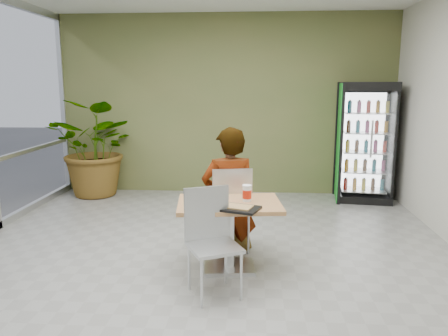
{
  "coord_description": "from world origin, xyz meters",
  "views": [
    {
      "loc": [
        0.56,
        -4.39,
        1.98
      ],
      "look_at": [
        0.19,
        0.66,
        1.0
      ],
      "focal_mm": 35.0,
      "sensor_mm": 36.0,
      "label": 1
    }
  ],
  "objects_px": {
    "dining_table": "(229,221)",
    "beverage_fridge": "(365,142)",
    "potted_plant": "(98,148)",
    "cafeteria_tray": "(238,208)",
    "chair_far": "(231,203)",
    "seated_woman": "(229,202)",
    "chair_near": "(210,232)",
    "soda_cup": "(247,193)"
  },
  "relations": [
    {
      "from": "dining_table",
      "to": "beverage_fridge",
      "type": "distance_m",
      "value": 3.74
    },
    {
      "from": "dining_table",
      "to": "potted_plant",
      "type": "relative_size",
      "value": 0.67
    },
    {
      "from": "cafeteria_tray",
      "to": "dining_table",
      "type": "bearing_deg",
      "value": 110.33
    },
    {
      "from": "chair_far",
      "to": "seated_woman",
      "type": "relative_size",
      "value": 0.58
    },
    {
      "from": "cafeteria_tray",
      "to": "seated_woman",
      "type": "bearing_deg",
      "value": 99.43
    },
    {
      "from": "dining_table",
      "to": "cafeteria_tray",
      "type": "distance_m",
      "value": 0.37
    },
    {
      "from": "seated_woman",
      "to": "cafeteria_tray",
      "type": "height_order",
      "value": "seated_woman"
    },
    {
      "from": "chair_far",
      "to": "potted_plant",
      "type": "bearing_deg",
      "value": -57.43
    },
    {
      "from": "chair_near",
      "to": "cafeteria_tray",
      "type": "height_order",
      "value": "chair_near"
    },
    {
      "from": "chair_near",
      "to": "soda_cup",
      "type": "xyz_separation_m",
      "value": [
        0.33,
        0.56,
        0.24
      ]
    },
    {
      "from": "beverage_fridge",
      "to": "potted_plant",
      "type": "xyz_separation_m",
      "value": [
        -4.64,
        -0.02,
        -0.14
      ]
    },
    {
      "from": "seated_woman",
      "to": "soda_cup",
      "type": "height_order",
      "value": "seated_woman"
    },
    {
      "from": "soda_cup",
      "to": "cafeteria_tray",
      "type": "relative_size",
      "value": 0.43
    },
    {
      "from": "seated_woman",
      "to": "cafeteria_tray",
      "type": "distance_m",
      "value": 0.84
    },
    {
      "from": "dining_table",
      "to": "chair_far",
      "type": "height_order",
      "value": "chair_far"
    },
    {
      "from": "dining_table",
      "to": "seated_woman",
      "type": "xyz_separation_m",
      "value": [
        -0.03,
        0.54,
        0.06
      ]
    },
    {
      "from": "chair_near",
      "to": "seated_woman",
      "type": "bearing_deg",
      "value": 58.15
    },
    {
      "from": "dining_table",
      "to": "seated_woman",
      "type": "relative_size",
      "value": 0.65
    },
    {
      "from": "soda_cup",
      "to": "beverage_fridge",
      "type": "distance_m",
      "value": 3.56
    },
    {
      "from": "dining_table",
      "to": "chair_near",
      "type": "distance_m",
      "value": 0.53
    },
    {
      "from": "soda_cup",
      "to": "cafeteria_tray",
      "type": "xyz_separation_m",
      "value": [
        -0.08,
        -0.33,
        -0.07
      ]
    },
    {
      "from": "seated_woman",
      "to": "potted_plant",
      "type": "height_order",
      "value": "potted_plant"
    },
    {
      "from": "cafeteria_tray",
      "to": "potted_plant",
      "type": "relative_size",
      "value": 0.24
    },
    {
      "from": "chair_far",
      "to": "cafeteria_tray",
      "type": "distance_m",
      "value": 0.78
    },
    {
      "from": "chair_near",
      "to": "beverage_fridge",
      "type": "bearing_deg",
      "value": 31.74
    },
    {
      "from": "dining_table",
      "to": "beverage_fridge",
      "type": "xyz_separation_m",
      "value": [
        2.12,
        3.04,
        0.47
      ]
    },
    {
      "from": "seated_woman",
      "to": "beverage_fridge",
      "type": "bearing_deg",
      "value": -142.97
    },
    {
      "from": "seated_woman",
      "to": "potted_plant",
      "type": "relative_size",
      "value": 1.04
    },
    {
      "from": "chair_far",
      "to": "beverage_fridge",
      "type": "distance_m",
      "value": 3.35
    },
    {
      "from": "chair_far",
      "to": "potted_plant",
      "type": "xyz_separation_m",
      "value": [
        -2.51,
        2.53,
        0.26
      ]
    },
    {
      "from": "beverage_fridge",
      "to": "cafeteria_tray",
      "type": "bearing_deg",
      "value": -114.28
    },
    {
      "from": "beverage_fridge",
      "to": "potted_plant",
      "type": "bearing_deg",
      "value": -172.61
    },
    {
      "from": "cafeteria_tray",
      "to": "beverage_fridge",
      "type": "bearing_deg",
      "value": 58.6
    },
    {
      "from": "potted_plant",
      "to": "chair_far",
      "type": "bearing_deg",
      "value": -45.28
    },
    {
      "from": "seated_woman",
      "to": "soda_cup",
      "type": "bearing_deg",
      "value": 102.06
    },
    {
      "from": "cafeteria_tray",
      "to": "beverage_fridge",
      "type": "height_order",
      "value": "beverage_fridge"
    },
    {
      "from": "chair_far",
      "to": "soda_cup",
      "type": "distance_m",
      "value": 0.53
    },
    {
      "from": "chair_far",
      "to": "soda_cup",
      "type": "height_order",
      "value": "chair_far"
    },
    {
      "from": "chair_near",
      "to": "soda_cup",
      "type": "bearing_deg",
      "value": 33.81
    },
    {
      "from": "cafeteria_tray",
      "to": "potted_plant",
      "type": "distance_m",
      "value": 4.21
    },
    {
      "from": "beverage_fridge",
      "to": "dining_table",
      "type": "bearing_deg",
      "value": -117.83
    },
    {
      "from": "chair_far",
      "to": "seated_woman",
      "type": "bearing_deg",
      "value": -79.99
    }
  ]
}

